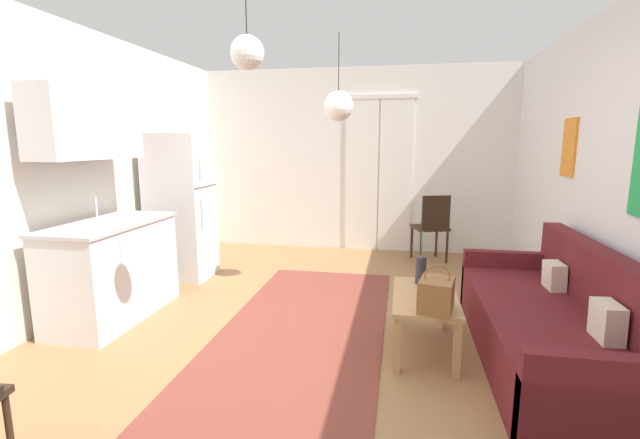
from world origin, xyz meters
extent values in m
cube|color=#996D44|center=(0.00, 0.00, -0.05)|extent=(5.09, 7.25, 0.10)
cube|color=white|center=(0.00, 3.38, 1.32)|extent=(4.69, 0.10, 2.64)
cube|color=white|center=(0.12, 3.31, 1.10)|extent=(0.47, 0.02, 2.19)
cube|color=white|center=(0.61, 3.31, 1.10)|extent=(0.47, 0.02, 2.19)
cube|color=white|center=(0.36, 3.31, 2.22)|extent=(1.04, 0.03, 0.06)
cube|color=orange|center=(2.23, 1.43, 1.53)|extent=(0.02, 0.30, 0.54)
cube|color=silver|center=(-2.29, 0.00, 1.32)|extent=(0.10, 6.85, 2.64)
cube|color=red|center=(-2.23, 0.91, 1.65)|extent=(0.02, 0.32, 0.40)
cube|color=brown|center=(-0.10, 0.39, 0.01)|extent=(1.36, 3.22, 0.01)
cube|color=#5B191E|center=(1.73, 0.15, 0.20)|extent=(0.85, 2.18, 0.41)
cube|color=#5B191E|center=(2.08, 0.15, 0.42)|extent=(0.15, 2.18, 0.85)
cube|color=#5B191E|center=(1.73, -0.88, 0.28)|extent=(0.85, 0.11, 0.56)
cube|color=#5B191E|center=(1.73, 1.19, 0.28)|extent=(0.85, 0.11, 0.56)
cube|color=beige|center=(1.93, -0.34, 0.52)|extent=(0.13, 0.23, 0.23)
cube|color=beige|center=(1.93, 0.61, 0.52)|extent=(0.14, 0.22, 0.22)
cube|color=tan|center=(0.90, 0.19, 0.42)|extent=(0.48, 0.87, 0.04)
cube|color=tan|center=(0.70, -0.20, 0.20)|extent=(0.05, 0.05, 0.40)
cube|color=tan|center=(1.10, -0.20, 0.20)|extent=(0.05, 0.05, 0.40)
cube|color=tan|center=(0.70, 0.59, 0.20)|extent=(0.05, 0.05, 0.40)
cube|color=tan|center=(1.10, 0.59, 0.20)|extent=(0.05, 0.05, 0.40)
cylinder|color=#2D2D33|center=(0.87, 0.47, 0.55)|extent=(0.09, 0.09, 0.23)
cylinder|color=#477F42|center=(0.87, 0.47, 0.77)|extent=(0.01, 0.01, 0.22)
cube|color=brown|center=(0.95, -0.11, 0.54)|extent=(0.27, 0.31, 0.22)
torus|color=brown|center=(0.95, -0.11, 0.68)|extent=(0.18, 0.01, 0.18)
cylinder|color=black|center=(-1.11, -1.50, 0.21)|extent=(0.03, 0.03, 0.43)
cube|color=white|center=(-1.83, 1.58, 0.84)|extent=(0.65, 0.59, 1.68)
cube|color=#4C4C51|center=(-1.50, 1.58, 1.09)|extent=(0.01, 0.56, 0.01)
cylinder|color=#B7BABF|center=(-1.49, 1.41, 1.29)|extent=(0.02, 0.02, 0.24)
cylinder|color=#B7BABF|center=(-1.49, 1.41, 0.78)|extent=(0.02, 0.02, 0.37)
cube|color=silver|center=(-1.85, 0.32, 0.43)|extent=(0.58, 1.24, 0.86)
cube|color=#B7BABF|center=(-1.85, 0.32, 0.87)|extent=(0.61, 1.27, 0.03)
cube|color=#999BA0|center=(-1.85, 0.47, 0.83)|extent=(0.36, 0.40, 0.10)
cylinder|color=#B7BABF|center=(-2.08, 0.47, 0.99)|extent=(0.02, 0.02, 0.20)
cube|color=silver|center=(-1.98, 0.32, 1.73)|extent=(0.32, 1.11, 0.59)
cylinder|color=black|center=(1.20, 3.06, 0.22)|extent=(0.03, 0.03, 0.44)
cylinder|color=black|center=(0.86, 2.94, 0.22)|extent=(0.03, 0.03, 0.44)
cylinder|color=black|center=(1.31, 2.74, 0.22)|extent=(0.03, 0.03, 0.44)
cylinder|color=black|center=(0.97, 2.62, 0.22)|extent=(0.03, 0.03, 0.44)
cube|color=black|center=(1.09, 2.84, 0.45)|extent=(0.53, 0.52, 0.04)
cube|color=black|center=(1.15, 2.67, 0.68)|extent=(0.37, 0.15, 0.45)
cylinder|color=black|center=(-0.29, -0.31, 2.44)|extent=(0.01, 0.01, 0.40)
sphere|color=white|center=(-0.29, -0.31, 2.14)|extent=(0.21, 0.21, 0.21)
cylinder|color=black|center=(0.05, 1.39, 2.36)|extent=(0.01, 0.01, 0.55)
sphere|color=white|center=(0.05, 1.39, 1.94)|extent=(0.30, 0.30, 0.30)
camera|label=1|loc=(0.69, -3.05, 1.58)|focal=24.36mm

